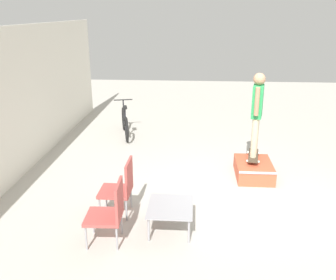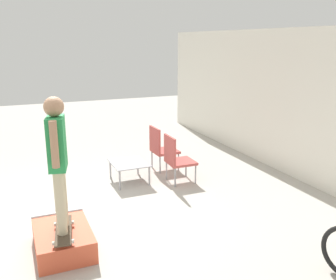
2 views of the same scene
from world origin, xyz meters
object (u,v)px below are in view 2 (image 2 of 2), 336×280
(skate_ramp_box, at_px, (63,240))
(person_skater, at_px, (58,154))
(patio_chair_right, at_px, (176,157))
(patio_chair_left, at_px, (161,147))
(coffee_table, at_px, (129,164))
(skateboard_on_ramp, at_px, (64,230))

(skate_ramp_box, xyz_separation_m, person_skater, (0.19, -0.00, 1.26))
(person_skater, distance_m, patio_chair_right, 3.21)
(person_skater, distance_m, patio_chair_left, 3.75)
(person_skater, height_order, patio_chair_right, person_skater)
(coffee_table, relative_size, patio_chair_left, 0.84)
(skate_ramp_box, relative_size, patio_chair_right, 1.10)
(person_skater, relative_size, patio_chair_right, 1.79)
(skate_ramp_box, height_order, coffee_table, coffee_table)
(skate_ramp_box, distance_m, skateboard_on_ramp, 0.30)
(patio_chair_right, bearing_deg, coffee_table, 64.48)
(coffee_table, xyz_separation_m, patio_chair_left, (-0.41, 0.85, 0.16))
(skate_ramp_box, bearing_deg, person_skater, -0.95)
(skate_ramp_box, relative_size, skateboard_on_ramp, 1.27)
(person_skater, bearing_deg, skate_ramp_box, -168.73)
(skate_ramp_box, relative_size, person_skater, 0.62)
(patio_chair_left, height_order, patio_chair_right, same)
(skate_ramp_box, height_order, person_skater, person_skater)
(skate_ramp_box, height_order, patio_chair_right, patio_chair_right)
(skateboard_on_ramp, distance_m, patio_chair_left, 3.64)
(person_skater, xyz_separation_m, coffee_table, (-2.30, 1.59, -1.05))
(skate_ramp_box, distance_m, coffee_table, 2.64)
(coffee_table, bearing_deg, skateboard_on_ramp, -34.71)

